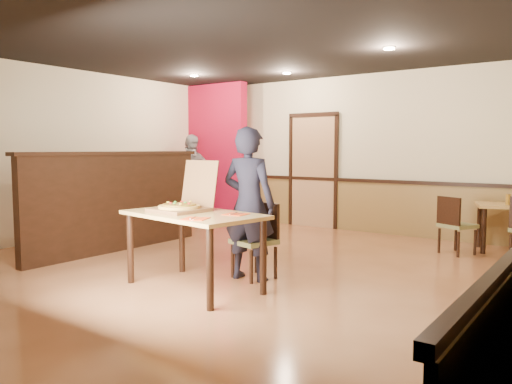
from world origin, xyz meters
The scene contains 23 objects.
floor centered at (0.00, 0.00, 0.00)m, with size 7.00×7.00×0.00m, color #BA7448.
ceiling centered at (0.00, 0.00, 2.80)m, with size 7.00×7.00×0.00m, color black.
wall_back centered at (0.00, 3.50, 1.40)m, with size 7.00×7.00×0.00m, color beige.
wall_left centered at (-3.50, 0.00, 1.40)m, with size 7.00×7.00×0.00m, color beige.
wainscot_back centered at (0.00, 3.47, 0.45)m, with size 7.00×0.04×0.90m, color olive.
chair_rail_back centered at (0.00, 3.45, 0.92)m, with size 7.00×0.06×0.06m, color black.
back_door centered at (-0.80, 3.46, 1.05)m, with size 0.90×0.06×2.10m, color tan.
booth_partition centered at (-2.00, -0.20, 0.74)m, with size 0.20×3.10×1.44m.
red_accent_panel centered at (-2.90, 3.00, 1.40)m, with size 1.60×0.20×2.78m, color #A80C2E.
spot_a centered at (-2.30, 1.80, 2.78)m, with size 0.14×0.14×0.02m, color #FFE7B2.
spot_b centered at (-0.80, 2.50, 2.78)m, with size 0.14×0.14×0.02m, color #FFE7B2.
spot_c centered at (1.40, 1.50, 2.78)m, with size 0.14×0.14×0.02m, color #FFE7B2.
main_table centered at (0.28, -1.02, 0.70)m, with size 1.63×1.09×0.81m.
diner_chair centered at (0.55, -0.23, 0.47)m, with size 0.52×0.52×0.86m.
side_chair_left centered at (2.06, 2.40, 0.45)m, with size 0.54×0.54×0.82m.
side_table centered at (2.54, 3.00, 0.52)m, with size 0.81×0.81×0.69m.
diner centered at (0.52, -0.37, 0.86)m, with size 0.63×0.41×1.73m, color black.
passerby centered at (-2.94, 2.37, 0.88)m, with size 1.04×0.43×1.77m, color gray.
pizza_box centered at (0.09, -0.98, 0.88)m, with size 0.55×0.64×0.54m.
pizza centered at (0.09, -1.04, 0.87)m, with size 0.45×0.45×0.03m, color gold.
napkin_near centered at (0.61, -1.35, 0.82)m, with size 0.30×0.30×0.01m.
napkin_far centered at (0.72, -0.86, 0.82)m, with size 0.24×0.24×0.01m.
condiment centered at (2.65, 2.91, 0.77)m, with size 0.06×0.06×0.15m, color #95651B.
Camera 1 is at (3.85, -4.85, 1.48)m, focal length 35.00 mm.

